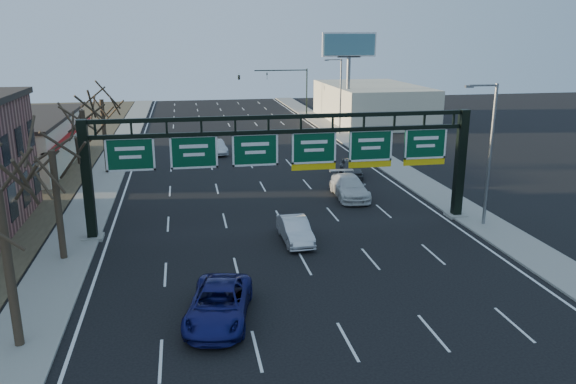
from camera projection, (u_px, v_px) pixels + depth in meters
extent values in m
plane|color=black|center=(313.00, 279.00, 28.15)|extent=(160.00, 160.00, 0.00)
cube|color=gray|center=(100.00, 187.00, 44.77)|extent=(3.00, 120.00, 0.12)
cube|color=gray|center=(403.00, 173.00, 49.32)|extent=(3.00, 120.00, 0.12)
cube|color=white|center=(259.00, 180.00, 47.06)|extent=(21.60, 120.00, 0.01)
cube|color=black|center=(87.00, 181.00, 32.65)|extent=(0.55, 0.55, 7.20)
cube|color=gray|center=(93.00, 238.00, 33.61)|extent=(1.20, 1.20, 0.20)
cube|color=black|center=(460.00, 164.00, 36.81)|extent=(0.55, 0.55, 7.20)
cube|color=gray|center=(456.00, 215.00, 37.77)|extent=(1.20, 1.20, 0.20)
cube|color=black|center=(285.00, 117.00, 33.79)|extent=(23.40, 0.25, 0.25)
cube|color=black|center=(285.00, 131.00, 34.03)|extent=(23.40, 0.25, 0.25)
cube|color=#044025|center=(130.00, 154.00, 32.69)|extent=(2.80, 0.10, 2.00)
cube|color=#044025|center=(194.00, 152.00, 33.34)|extent=(2.80, 0.10, 2.00)
cube|color=#044025|center=(255.00, 150.00, 34.00)|extent=(2.80, 0.10, 2.00)
cube|color=#044025|center=(314.00, 147.00, 34.65)|extent=(2.80, 0.10, 2.00)
cube|color=yellow|center=(314.00, 167.00, 34.98)|extent=(2.80, 0.10, 0.40)
cube|color=#044025|center=(371.00, 145.00, 35.30)|extent=(2.80, 0.10, 2.00)
cube|color=yellow|center=(370.00, 164.00, 35.63)|extent=(2.80, 0.10, 0.40)
cube|color=#044025|center=(425.00, 143.00, 35.95)|extent=(2.80, 0.10, 2.00)
cube|color=yellow|center=(424.00, 162.00, 36.28)|extent=(2.80, 0.10, 0.40)
cube|color=beige|center=(12.00, 143.00, 51.15)|extent=(10.00, 18.00, 4.40)
cube|color=#332B26|center=(8.00, 118.00, 50.50)|extent=(10.40, 18.40, 0.30)
cube|color=maroon|center=(70.00, 133.00, 51.83)|extent=(1.20, 18.00, 0.40)
cube|color=beige|center=(372.00, 103.00, 78.29)|extent=(12.00, 20.00, 5.00)
cylinder|color=#30231A|center=(9.00, 268.00, 21.18)|extent=(0.36, 0.36, 6.46)
cylinder|color=#30231A|center=(58.00, 204.00, 29.74)|extent=(0.36, 0.36, 6.08)
cylinder|color=#30231A|center=(86.00, 158.00, 39.09)|extent=(0.36, 0.36, 6.84)
cylinder|color=#30231A|center=(105.00, 136.00, 48.60)|extent=(0.36, 0.36, 6.46)
cylinder|color=slate|center=(490.00, 155.00, 34.80)|extent=(0.20, 0.20, 9.00)
cylinder|color=slate|center=(483.00, 83.00, 33.44)|extent=(1.80, 0.12, 0.12)
cube|color=slate|center=(469.00, 84.00, 33.29)|extent=(0.50, 0.22, 0.15)
cylinder|color=slate|center=(340.00, 96.00, 66.94)|extent=(0.20, 0.20, 9.00)
cylinder|color=slate|center=(334.00, 59.00, 65.58)|extent=(1.80, 0.12, 0.12)
cube|color=slate|center=(327.00, 59.00, 65.44)|extent=(0.50, 0.22, 0.15)
cylinder|color=slate|center=(348.00, 93.00, 72.13)|extent=(0.50, 0.50, 9.00)
cube|color=slate|center=(349.00, 57.00, 70.90)|extent=(3.00, 0.30, 0.20)
cube|color=white|center=(349.00, 45.00, 70.49)|extent=(7.00, 0.30, 3.00)
cube|color=teal|center=(350.00, 45.00, 70.30)|extent=(6.60, 0.05, 2.60)
cylinder|color=black|center=(307.00, 93.00, 81.29)|extent=(0.18, 0.18, 7.00)
cylinder|color=black|center=(281.00, 70.00, 79.71)|extent=(7.60, 0.14, 0.14)
imported|color=black|center=(267.00, 76.00, 79.58)|extent=(0.20, 0.20, 1.00)
imported|color=black|center=(239.00, 77.00, 78.87)|extent=(0.54, 0.54, 1.62)
imported|color=navy|center=(219.00, 304.00, 23.95)|extent=(3.56, 5.83, 1.51)
imported|color=silver|center=(295.00, 230.00, 33.06)|extent=(1.61, 4.35, 1.42)
imported|color=silver|center=(349.00, 187.00, 42.01)|extent=(2.45, 5.58, 1.59)
imported|color=#3B3D40|center=(351.00, 168.00, 48.24)|extent=(2.57, 4.61, 1.48)
imported|color=#B8B7BD|center=(216.00, 147.00, 57.19)|extent=(2.25, 4.46, 1.40)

